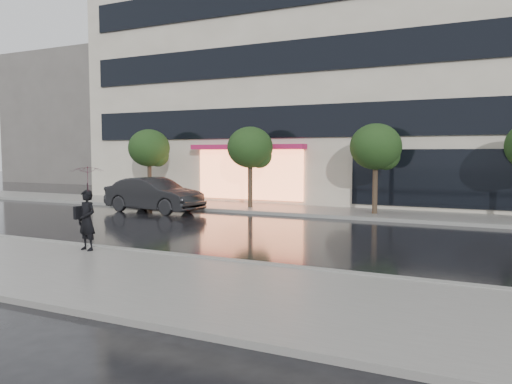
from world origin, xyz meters
The scene contains 12 objects.
ground centered at (0.00, 0.00, 0.00)m, with size 120.00×120.00×0.00m, color black.
sidewalk_near centered at (0.00, -3.25, 0.06)m, with size 60.00×4.50×0.12m, color slate.
sidewalk_far centered at (0.00, 10.25, 0.06)m, with size 60.00×3.50×0.12m, color slate.
curb_near centered at (0.00, -1.00, 0.07)m, with size 60.00×0.25×0.14m, color gray.
curb_far centered at (0.00, 8.50, 0.07)m, with size 60.00×0.25×0.14m, color gray.
office_building centered at (0.00, 17.97, 9.00)m, with size 30.00×12.76×18.00m.
bg_building_left centered at (-28.00, 26.00, 6.00)m, with size 14.00×10.00×12.00m, color #59544F.
tree_far_west centered at (-8.94, 10.03, 2.92)m, with size 2.20×2.20×3.99m.
tree_mid_west centered at (-2.94, 10.03, 2.92)m, with size 2.20×2.20×3.99m.
tree_mid_east centered at (3.06, 10.03, 2.92)m, with size 2.20×2.20×3.99m.
parked_car centered at (-6.56, 7.14, 0.80)m, with size 1.69×4.84×1.60m, color black.
pedestrian_with_umbrella centered at (-2.11, -1.57, 1.59)m, with size 1.00×1.01×2.27m.
Camera 1 is at (7.65, -11.50, 2.71)m, focal length 35.00 mm.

